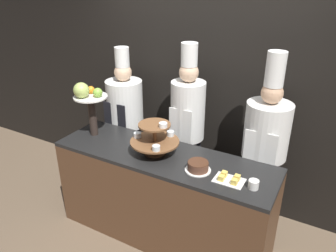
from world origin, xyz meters
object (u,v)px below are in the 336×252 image
Objects in this scene: fruit_pedestal at (88,99)px; chef_left at (126,118)px; chef_center_left at (188,125)px; tiered_stand at (155,138)px; cake_round at (198,166)px; chef_center_right at (264,147)px; cake_square_tray at (229,179)px; cup_white at (254,184)px.

chef_left reaches higher than fruit_pedestal.
chef_center_left is (0.79, -0.00, 0.09)m from chef_left.
tiered_stand is 0.49m from cake_round.
chef_center_right is (1.63, 0.51, -0.34)m from fruit_pedestal.
cake_round is 0.28m from cake_square_tray.
chef_left is (-1.65, 0.61, -0.02)m from cup_white.
cup_white is at bearing -6.16° from tiered_stand.
chef_center_right is (-0.07, 0.61, 0.01)m from cup_white.
chef_center_left is at bearing 137.73° from cake_square_tray.
tiered_stand is at bearing -35.92° from chef_left.
chef_center_left reaches higher than cup_white.
tiered_stand is 0.79× the size of fruit_pedestal.
cup_white is 0.05× the size of chef_left.
chef_center_right reaches higher than cake_square_tray.
tiered_stand reaches higher than cup_white.
fruit_pedestal is 7.02× the size of cup_white.
cake_round is at bearing -56.75° from chef_center_left.
cup_white is at bearing -2.78° from cake_round.
fruit_pedestal reaches higher than cake_square_tray.
cake_square_tray is 0.91m from chef_center_left.
chef_center_right is at bearing 96.78° from cup_white.
fruit_pedestal reaches higher than tiered_stand.
cake_square_tray is at bearing -101.54° from chef_center_right.
chef_center_right reaches higher than chef_center_left.
cake_round is 0.13× the size of chef_left.
chef_left is at bearing 159.62° from cup_white.
chef_center_right is (0.12, 0.61, 0.03)m from cake_square_tray.
cake_round is (0.47, -0.08, -0.11)m from tiered_stand.
cake_square_tray is 0.62m from chef_center_right.
chef_center_right is at bearing 55.54° from cake_round.
cake_round is at bearing 177.22° from cup_white.
cake_round is 0.92× the size of cake_square_tray.
chef_left is (-1.45, 0.61, -0.01)m from cake_square_tray.
cake_square_tray is at bearing 178.18° from cup_white.
chef_center_right is at bearing 0.00° from chef_center_left.
chef_center_left is (0.84, 0.51, -0.29)m from fruit_pedestal.
fruit_pedestal is (-0.76, 0.01, 0.24)m from tiered_stand.
cup_white is (1.71, -0.11, -0.35)m from fruit_pedestal.
cup_white is 1.06m from chef_center_left.
fruit_pedestal is at bearing 176.16° from cake_square_tray.
cake_round is at bearing -3.93° from fruit_pedestal.
chef_left is at bearing 144.08° from tiered_stand.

